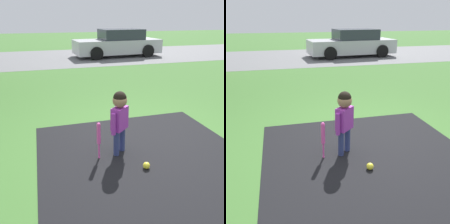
% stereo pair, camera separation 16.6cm
% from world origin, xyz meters
% --- Properties ---
extents(ground_plane, '(60.00, 60.00, 0.00)m').
position_xyz_m(ground_plane, '(0.00, 0.00, 0.00)').
color(ground_plane, '#3D6B2D').
extents(street_strip, '(40.00, 6.00, 0.01)m').
position_xyz_m(street_strip, '(0.00, 9.58, 0.00)').
color(street_strip, slate).
rests_on(street_strip, ground).
extents(child, '(0.32, 0.29, 0.99)m').
position_xyz_m(child, '(-0.53, -0.28, 0.64)').
color(child, navy).
rests_on(child, ground).
extents(baseball_bat, '(0.06, 0.06, 0.58)m').
position_xyz_m(baseball_bat, '(-0.87, -0.35, 0.37)').
color(baseball_bat, '#E54CA5').
rests_on(baseball_bat, ground).
extents(sports_ball, '(0.10, 0.10, 0.10)m').
position_xyz_m(sports_ball, '(-0.30, -0.80, 0.05)').
color(sports_ball, yellow).
rests_on(sports_ball, ground).
extents(parked_car, '(4.50, 2.12, 1.36)m').
position_xyz_m(parked_car, '(2.45, 9.20, 0.64)').
color(parked_car, '#B7B7BC').
rests_on(parked_car, ground).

